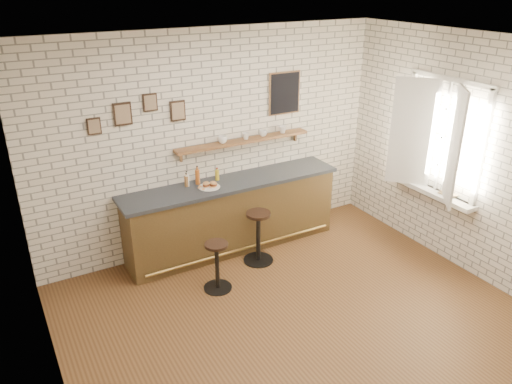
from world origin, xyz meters
TOP-DOWN VIEW (x-y plane):
  - ground at (0.00, 0.00)m, footprint 5.00×5.00m
  - bar_counter at (0.10, 1.70)m, footprint 3.10×0.65m
  - sandwich_plate at (-0.25, 1.66)m, footprint 0.28×0.28m
  - ciabatta_sandwich at (-0.24, 1.66)m, footprint 0.22×0.16m
  - potato_chips at (-0.26, 1.66)m, footprint 0.25×0.18m
  - bitters_bottle_brown at (-0.49, 1.84)m, footprint 0.06×0.06m
  - bitters_bottle_white at (-0.48, 1.84)m, footprint 0.05×0.05m
  - bitters_bottle_amber at (-0.33, 1.84)m, footprint 0.06×0.06m
  - condiment_bottle_yellow at (-0.05, 1.84)m, footprint 0.05×0.05m
  - bar_stool_left at (-0.54, 0.87)m, footprint 0.36×0.36m
  - bar_stool_right at (0.23, 1.18)m, footprint 0.40×0.40m
  - wall_shelf at (0.40, 1.90)m, footprint 2.00×0.18m
  - shelf_cup_a at (0.08, 1.90)m, footprint 0.18×0.18m
  - shelf_cup_b at (0.44, 1.90)m, footprint 0.13×0.13m
  - shelf_cup_c at (0.71, 1.90)m, footprint 0.14×0.14m
  - shelf_cup_d at (1.03, 1.90)m, footprint 0.12×0.12m
  - back_wall_decor at (0.23, 1.98)m, footprint 2.96×0.02m
  - window_sill at (2.40, 0.30)m, footprint 0.20×1.35m
  - casement_window at (2.36, 0.30)m, footprint 0.40×1.30m
  - book_lower at (2.38, 0.06)m, footprint 0.17×0.22m
  - book_upper at (2.38, 0.06)m, footprint 0.20×0.24m

SIDE VIEW (x-z plane):
  - ground at x=0.00m, z-range 0.00..0.00m
  - bar_stool_left at x=-0.54m, z-range 0.02..0.66m
  - bar_stool_right at x=0.23m, z-range 0.03..0.75m
  - bar_counter at x=0.10m, z-range 0.00..1.01m
  - window_sill at x=2.40m, z-range 0.87..0.93m
  - book_lower at x=2.38m, z-range 0.93..0.95m
  - book_upper at x=2.38m, z-range 0.95..0.97m
  - sandwich_plate at x=-0.25m, z-range 1.01..1.02m
  - potato_chips at x=-0.26m, z-range 1.02..1.03m
  - ciabatta_sandwich at x=-0.24m, z-range 1.02..1.09m
  - condiment_bottle_yellow at x=-0.05m, z-range 1.00..1.17m
  - bitters_bottle_brown at x=-0.49m, z-range 0.99..1.18m
  - bitters_bottle_white at x=-0.48m, z-range 0.99..1.20m
  - bitters_bottle_amber at x=-0.33m, z-range 0.99..1.25m
  - wall_shelf at x=0.40m, z-range 1.39..1.57m
  - shelf_cup_c at x=0.71m, z-range 1.50..1.59m
  - shelf_cup_b at x=0.44m, z-range 1.50..1.59m
  - shelf_cup_d at x=1.03m, z-range 1.50..1.60m
  - shelf_cup_a at x=0.08m, z-range 1.50..1.60m
  - casement_window at x=2.36m, z-range 0.87..2.43m
  - back_wall_decor at x=0.23m, z-range 1.77..2.33m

